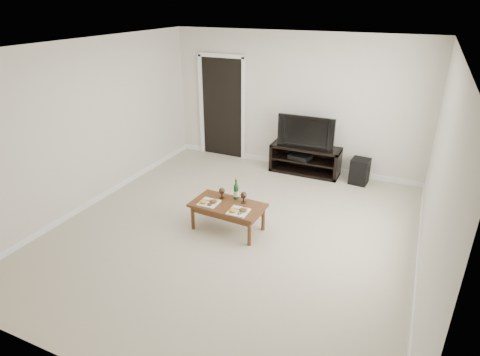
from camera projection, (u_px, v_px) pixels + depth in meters
name	position (u px, v px, depth m)	size (l,w,h in m)	color
floor	(234.00, 230.00, 5.91)	(5.50, 5.50, 0.00)	#BBB097
back_wall	(295.00, 102.00, 7.67)	(5.00, 0.04, 2.60)	beige
ceiling	(233.00, 45.00, 4.83)	(5.00, 5.50, 0.04)	white
doorway	(222.00, 108.00, 8.34)	(0.90, 0.02, 2.05)	black
media_console	(305.00, 160.00, 7.74)	(1.33, 0.45, 0.55)	black
television	(307.00, 131.00, 7.50)	(1.07, 0.14, 0.61)	black
av_receiver	(300.00, 157.00, 7.75)	(0.40, 0.30, 0.08)	black
subwoofer	(360.00, 171.00, 7.32)	(0.31, 0.31, 0.47)	black
coffee_table	(228.00, 217.00, 5.86)	(1.05, 0.57, 0.42)	brown
plate_left	(209.00, 201.00, 5.78)	(0.27, 0.27, 0.07)	white
plate_right	(238.00, 210.00, 5.54)	(0.27, 0.27, 0.07)	white
wine_bottle	(236.00, 188.00, 5.85)	(0.07, 0.07, 0.35)	#0F3915
goblet_left	(222.00, 193.00, 5.91)	(0.09, 0.09, 0.17)	#382A1E
goblet_right	(244.00, 197.00, 5.78)	(0.09, 0.09, 0.17)	#382A1E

